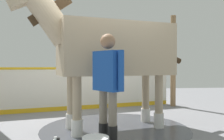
% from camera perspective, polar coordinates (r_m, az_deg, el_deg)
% --- Properties ---
extents(ground_plane, '(16.00, 16.00, 0.02)m').
position_cam_1_polar(ground_plane, '(5.01, -1.86, -13.45)').
color(ground_plane, gray).
extents(wet_patch, '(2.94, 2.94, 0.00)m').
position_cam_1_polar(wet_patch, '(4.89, 0.77, -13.66)').
color(wet_patch, '#42444C').
rests_on(wet_patch, ground).
extents(barrier_wall, '(5.17, 1.36, 1.21)m').
position_cam_1_polar(barrier_wall, '(6.94, -6.05, -4.65)').
color(barrier_wall, silver).
rests_on(barrier_wall, ground).
extents(roof_post_far, '(0.16, 0.16, 2.79)m').
position_cam_1_polar(roof_post_far, '(7.60, 14.37, 2.10)').
color(roof_post_far, olive).
rests_on(roof_post_far, ground).
extents(horse, '(3.54, 1.50, 2.75)m').
position_cam_1_polar(horse, '(4.70, -0.66, 4.81)').
color(horse, tan).
rests_on(horse, ground).
extents(handler, '(0.46, 0.59, 1.73)m').
position_cam_1_polar(handler, '(3.66, -1.00, -2.67)').
color(handler, black).
rests_on(handler, ground).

